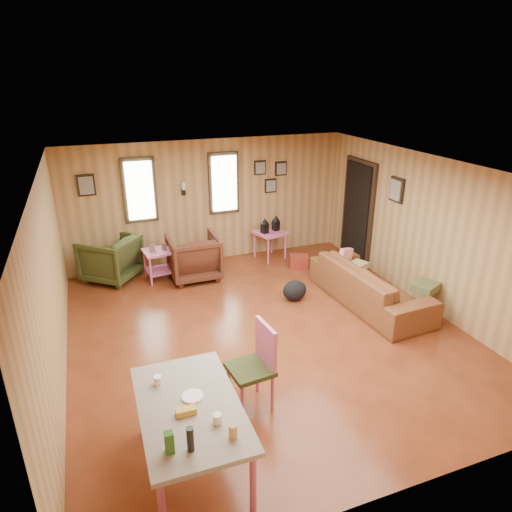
{
  "coord_description": "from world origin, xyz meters",
  "views": [
    {
      "loc": [
        -2.18,
        -5.4,
        3.58
      ],
      "look_at": [
        0.0,
        0.4,
        1.05
      ],
      "focal_mm": 32.0,
      "sensor_mm": 36.0,
      "label": 1
    }
  ],
  "objects_px": {
    "side_table": "(270,230)",
    "dining_table": "(190,412)",
    "recliner_brown": "(194,255)",
    "end_table": "(160,259)",
    "recliner_green": "(110,256)",
    "sofa": "(370,278)"
  },
  "relations": [
    {
      "from": "side_table",
      "to": "dining_table",
      "type": "xyz_separation_m",
      "value": [
        -2.72,
        -4.71,
        0.1
      ]
    },
    {
      "from": "recliner_brown",
      "to": "end_table",
      "type": "distance_m",
      "value": 0.62
    },
    {
      "from": "end_table",
      "to": "recliner_brown",
      "type": "bearing_deg",
      "value": -14.19
    },
    {
      "from": "side_table",
      "to": "dining_table",
      "type": "relative_size",
      "value": 0.59
    },
    {
      "from": "side_table",
      "to": "dining_table",
      "type": "height_order",
      "value": "dining_table"
    },
    {
      "from": "side_table",
      "to": "recliner_brown",
      "type": "bearing_deg",
      "value": -166.96
    },
    {
      "from": "end_table",
      "to": "side_table",
      "type": "xyz_separation_m",
      "value": [
        2.26,
        0.23,
        0.21
      ]
    },
    {
      "from": "recliner_green",
      "to": "side_table",
      "type": "distance_m",
      "value": 3.1
    },
    {
      "from": "recliner_brown",
      "to": "recliner_green",
      "type": "relative_size",
      "value": 1.01
    },
    {
      "from": "side_table",
      "to": "recliner_green",
      "type": "bearing_deg",
      "value": 178.33
    },
    {
      "from": "sofa",
      "to": "side_table",
      "type": "distance_m",
      "value": 2.51
    },
    {
      "from": "recliner_brown",
      "to": "sofa",
      "type": "bearing_deg",
      "value": 140.8
    },
    {
      "from": "side_table",
      "to": "dining_table",
      "type": "distance_m",
      "value": 5.44
    },
    {
      "from": "dining_table",
      "to": "sofa",
      "type": "bearing_deg",
      "value": 34.22
    },
    {
      "from": "recliner_brown",
      "to": "dining_table",
      "type": "distance_m",
      "value": 4.46
    },
    {
      "from": "sofa",
      "to": "end_table",
      "type": "xyz_separation_m",
      "value": [
        -3.04,
        2.15,
        -0.06
      ]
    },
    {
      "from": "end_table",
      "to": "sofa",
      "type": "bearing_deg",
      "value": -35.24
    },
    {
      "from": "dining_table",
      "to": "side_table",
      "type": "bearing_deg",
      "value": 60.64
    },
    {
      "from": "recliner_green",
      "to": "dining_table",
      "type": "distance_m",
      "value": 4.82
    },
    {
      "from": "sofa",
      "to": "end_table",
      "type": "distance_m",
      "value": 3.73
    },
    {
      "from": "side_table",
      "to": "end_table",
      "type": "bearing_deg",
      "value": -174.08
    },
    {
      "from": "end_table",
      "to": "dining_table",
      "type": "distance_m",
      "value": 4.51
    }
  ]
}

